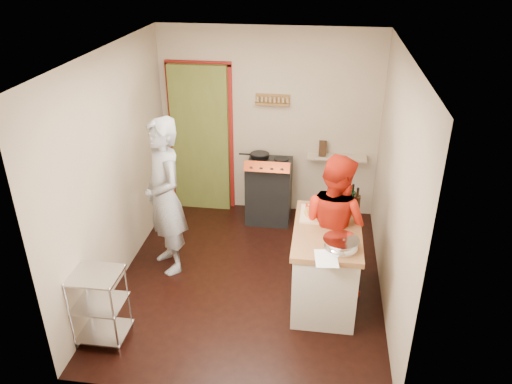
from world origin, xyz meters
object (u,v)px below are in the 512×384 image
island (326,262)px  person_stripe (165,197)px  person_red (333,225)px  wire_shelving (99,304)px  stove (269,190)px

island → person_stripe: person_stripe is taller
island → person_red: size_ratio=0.80×
wire_shelving → person_stripe: 1.43m
wire_shelving → island: (2.13, 0.95, 0.03)m
stove → person_red: size_ratio=0.62×
island → person_red: (0.06, 0.22, 0.34)m
person_red → person_stripe: bearing=31.3°
island → person_stripe: bearing=169.0°
island → person_stripe: (-1.85, 0.36, 0.47)m
stove → wire_shelving: 2.94m
wire_shelving → person_stripe: bearing=78.0°
island → person_red: 0.41m
person_stripe → person_red: 1.92m
person_stripe → stove: bearing=103.0°
stove → person_stripe: bearing=-128.7°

